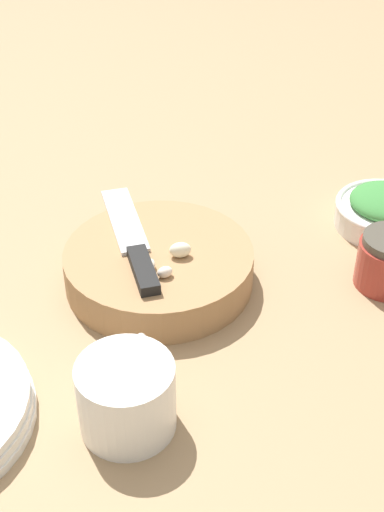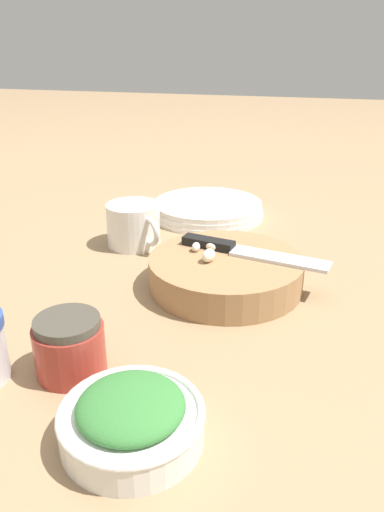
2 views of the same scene
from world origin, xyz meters
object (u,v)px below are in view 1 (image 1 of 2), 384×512
Objects in this scene: cutting_board at (159,267)px; chef_knife at (133,243)px; garlic_cloves at (170,258)px; coffee_mug at (127,396)px.

chef_knife is (0.02, -0.02, 0.03)m from cutting_board.
cutting_board is 1.00× the size of chef_knife.
chef_knife is at bearing -64.84° from garlic_cloves.
garlic_cloves is (-0.02, 0.05, 0.00)m from chef_knife.
cutting_board is 2.05× the size of coffee_mug.
coffee_mug reaches higher than garlic_cloves.
coffee_mug reaches higher than cutting_board.
cutting_board is 0.04m from chef_knife.
coffee_mug reaches higher than chef_knife.
cutting_board is at bearing -87.14° from garlic_cloves.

